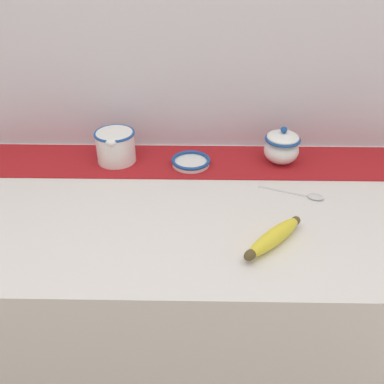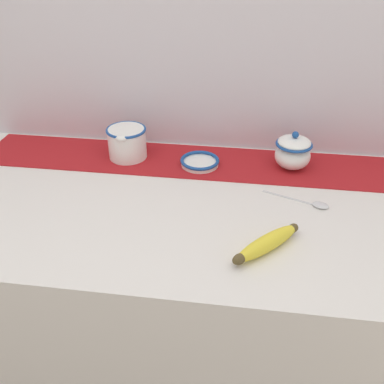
{
  "view_description": "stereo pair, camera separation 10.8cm",
  "coord_description": "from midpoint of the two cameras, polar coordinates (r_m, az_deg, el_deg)",
  "views": [
    {
      "loc": [
        0.03,
        -0.93,
        1.53
      ],
      "look_at": [
        0.01,
        -0.02,
        0.95
      ],
      "focal_mm": 40.0,
      "sensor_mm": 36.0,
      "label": 1
    },
    {
      "loc": [
        0.14,
        -0.92,
        1.53
      ],
      "look_at": [
        0.01,
        -0.02,
        0.95
      ],
      "focal_mm": 40.0,
      "sensor_mm": 36.0,
      "label": 2
    }
  ],
  "objects": [
    {
      "name": "small_dish",
      "position": [
        1.29,
        3.44,
        3.98
      ],
      "size": [
        0.12,
        0.12,
        0.02
      ],
      "color": "white",
      "rests_on": "countertop"
    },
    {
      "name": "sugar_bowl",
      "position": [
        1.3,
        15.65,
        5.11
      ],
      "size": [
        0.11,
        0.11,
        0.12
      ],
      "color": "white",
      "rests_on": "countertop"
    },
    {
      "name": "table_runner",
      "position": [
        1.32,
        3.18,
        4.0
      ],
      "size": [
        1.35,
        0.21,
        0.0
      ],
      "primitive_type": "cube",
      "color": "#A8191E",
      "rests_on": "countertop"
    },
    {
      "name": "spoon",
      "position": [
        1.17,
        18.83,
        -1.65
      ],
      "size": [
        0.17,
        0.08,
        0.01
      ],
      "rotation": [
        0.0,
        0.0,
        -0.36
      ],
      "color": "silver",
      "rests_on": "countertop"
    },
    {
      "name": "cream_pitcher",
      "position": [
        1.32,
        -6.34,
        6.64
      ],
      "size": [
        0.12,
        0.14,
        0.1
      ],
      "color": "white",
      "rests_on": "countertop"
    },
    {
      "name": "banana",
      "position": [
        0.99,
        13.08,
        -6.79
      ],
      "size": [
        0.16,
        0.17,
        0.04
      ],
      "rotation": [
        0.0,
        0.0,
        0.8
      ],
      "color": "yellow",
      "rests_on": "countertop"
    },
    {
      "name": "countertop",
      "position": [
        1.43,
        1.77,
        -16.58
      ],
      "size": [
        1.47,
        0.68,
        0.9
      ],
      "primitive_type": "cube",
      "color": "silver",
      "rests_on": "ground_plane"
    },
    {
      "name": "back_wall",
      "position": [
        1.33,
        4.15,
        18.3
      ],
      "size": [
        2.27,
        0.04,
        2.4
      ],
      "primitive_type": "cube",
      "color": "silver",
      "rests_on": "ground_plane"
    }
  ]
}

